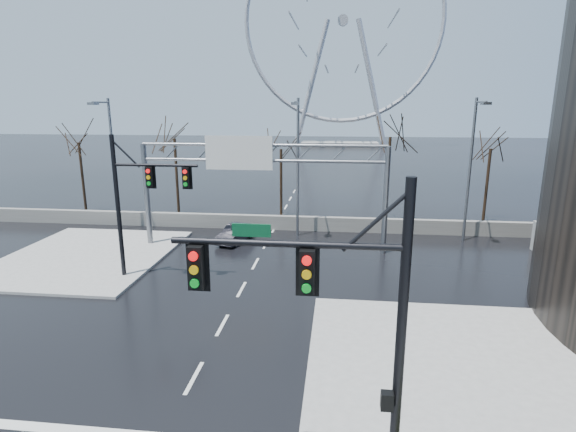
# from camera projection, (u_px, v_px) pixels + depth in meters

# --- Properties ---
(ground) EXTENTS (260.00, 260.00, 0.00)m
(ground) POSITION_uv_depth(u_px,v_px,m) (194.00, 378.00, 16.06)
(ground) COLOR black
(ground) RESTS_ON ground
(sidewalk_right_ext) EXTENTS (12.00, 10.00, 0.15)m
(sidewalk_right_ext) POSITION_uv_depth(u_px,v_px,m) (468.00, 363.00, 16.87)
(sidewalk_right_ext) COLOR gray
(sidewalk_right_ext) RESTS_ON ground
(sidewalk_far) EXTENTS (10.00, 12.00, 0.15)m
(sidewalk_far) POSITION_uv_depth(u_px,v_px,m) (87.00, 256.00, 28.82)
(sidewalk_far) COLOR gray
(sidewalk_far) RESTS_ON ground
(barrier_wall) EXTENTS (52.00, 0.50, 1.10)m
(barrier_wall) POSITION_uv_depth(u_px,v_px,m) (274.00, 222.00, 35.22)
(barrier_wall) COLOR slate
(barrier_wall) RESTS_ON ground
(signal_mast_near) EXTENTS (5.52, 0.41, 8.00)m
(signal_mast_near) POSITION_uv_depth(u_px,v_px,m) (343.00, 309.00, 10.43)
(signal_mast_near) COLOR black
(signal_mast_near) RESTS_ON ground
(signal_mast_far) EXTENTS (4.72, 0.41, 8.00)m
(signal_mast_far) POSITION_uv_depth(u_px,v_px,m) (136.00, 194.00, 24.19)
(signal_mast_far) COLOR black
(signal_mast_far) RESTS_ON ground
(sign_gantry) EXTENTS (16.36, 0.40, 7.60)m
(sign_gantry) POSITION_uv_depth(u_px,v_px,m) (257.00, 173.00, 29.29)
(sign_gantry) COLOR slate
(sign_gantry) RESTS_ON ground
(streetlight_left) EXTENTS (0.50, 2.55, 10.00)m
(streetlight_left) POSITION_uv_depth(u_px,v_px,m) (111.00, 155.00, 33.48)
(streetlight_left) COLOR slate
(streetlight_left) RESTS_ON ground
(streetlight_mid) EXTENTS (0.50, 2.55, 10.00)m
(streetlight_mid) POSITION_uv_depth(u_px,v_px,m) (297.00, 157.00, 31.95)
(streetlight_mid) COLOR slate
(streetlight_mid) RESTS_ON ground
(streetlight_right) EXTENTS (0.50, 2.55, 10.00)m
(streetlight_right) POSITION_uv_depth(u_px,v_px,m) (472.00, 160.00, 30.63)
(streetlight_right) COLOR slate
(streetlight_right) RESTS_ON ground
(tree_far_left) EXTENTS (3.50, 3.50, 7.00)m
(tree_far_left) POSITION_uv_depth(u_px,v_px,m) (80.00, 151.00, 39.85)
(tree_far_left) COLOR black
(tree_far_left) RESTS_ON ground
(tree_left) EXTENTS (3.75, 3.75, 7.50)m
(tree_left) POSITION_uv_depth(u_px,v_px,m) (175.00, 148.00, 38.28)
(tree_left) COLOR black
(tree_left) RESTS_ON ground
(tree_center) EXTENTS (3.25, 3.25, 6.50)m
(tree_center) POSITION_uv_depth(u_px,v_px,m) (281.00, 157.00, 38.45)
(tree_center) COLOR black
(tree_center) RESTS_ON ground
(tree_right) EXTENTS (3.90, 3.90, 7.80)m
(tree_right) POSITION_uv_depth(u_px,v_px,m) (390.00, 147.00, 36.25)
(tree_right) COLOR black
(tree_right) RESTS_ON ground
(tree_far_right) EXTENTS (3.40, 3.40, 6.80)m
(tree_far_right) POSITION_uv_depth(u_px,v_px,m) (490.00, 157.00, 36.05)
(tree_far_right) COLOR black
(tree_far_right) RESTS_ON ground
(ferris_wheel) EXTENTS (45.00, 6.00, 50.91)m
(ferris_wheel) POSITION_uv_depth(u_px,v_px,m) (343.00, 29.00, 100.89)
(ferris_wheel) COLOR gray
(ferris_wheel) RESTS_ON ground
(car) EXTENTS (2.28, 4.00, 1.25)m
(car) POSITION_uv_depth(u_px,v_px,m) (236.00, 233.00, 31.98)
(car) COLOR black
(car) RESTS_ON ground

